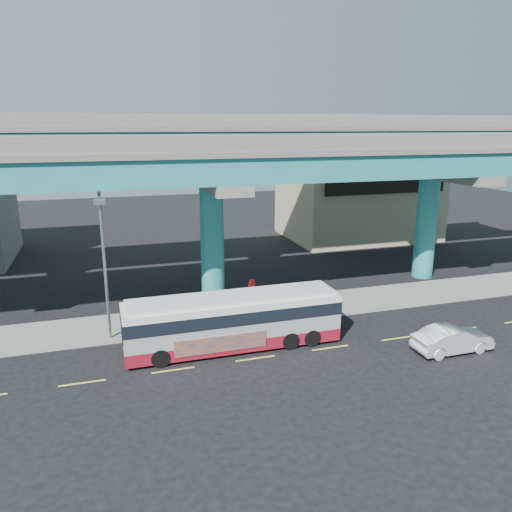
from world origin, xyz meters
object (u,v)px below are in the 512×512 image
object	(u,v)px
sedan	(452,339)
stop_sign	(252,291)
transit_bus	(233,319)
street_lamp	(103,247)

from	to	relation	value
sedan	stop_sign	world-z (taller)	stop_sign
transit_bus	sedan	size ratio (longest dim) A/B	2.69
street_lamp	stop_sign	world-z (taller)	street_lamp
sedan	street_lamp	xyz separation A→B (m)	(-16.28, 5.95, 4.53)
sedan	street_lamp	world-z (taller)	street_lamp
transit_bus	stop_sign	xyz separation A→B (m)	(1.87, 2.95, 0.38)
transit_bus	street_lamp	distance (m)	7.36
sedan	street_lamp	distance (m)	17.91
transit_bus	street_lamp	bearing A→B (deg)	159.72
transit_bus	stop_sign	size ratio (longest dim) A/B	4.45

